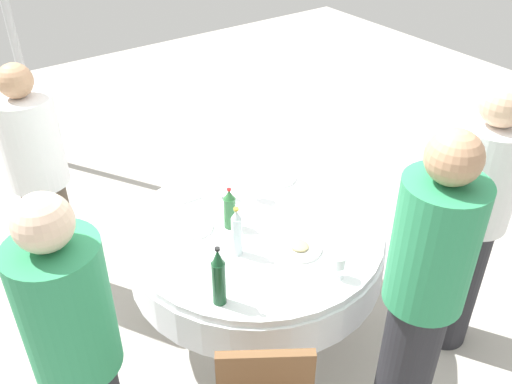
# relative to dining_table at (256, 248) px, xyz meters

# --- Properties ---
(ground_plane) EXTENTS (10.00, 10.00, 0.00)m
(ground_plane) POSITION_rel_dining_table_xyz_m (0.00, 0.00, -0.59)
(ground_plane) COLOR #B7B2A8
(dining_table) EXTENTS (1.43, 1.43, 0.74)m
(dining_table) POSITION_rel_dining_table_xyz_m (0.00, 0.00, 0.00)
(dining_table) COLOR white
(dining_table) RESTS_ON ground_plane
(bottle_green_right) EXTENTS (0.07, 0.07, 0.25)m
(bottle_green_right) POSITION_rel_dining_table_xyz_m (-0.09, -0.11, 0.26)
(bottle_green_right) COLOR #2D6B38
(bottle_green_right) RESTS_ON dining_table
(bottle_dark_green_left) EXTENTS (0.06, 0.06, 0.32)m
(bottle_dark_green_left) POSITION_rel_dining_table_xyz_m (0.37, -0.47, 0.30)
(bottle_dark_green_left) COLOR #194728
(bottle_dark_green_left) RESTS_ON dining_table
(bottle_clear_south) EXTENTS (0.06, 0.06, 0.29)m
(bottle_clear_south) POSITION_rel_dining_table_xyz_m (0.12, -0.21, 0.28)
(bottle_clear_south) COLOR silver
(bottle_clear_south) RESTS_ON dining_table
(wine_glass_mid) EXTENTS (0.07, 0.07, 0.16)m
(wine_glass_mid) POSITION_rel_dining_table_xyz_m (-0.37, -0.01, 0.26)
(wine_glass_mid) COLOR white
(wine_glass_mid) RESTS_ON dining_table
(wine_glass_near) EXTENTS (0.06, 0.06, 0.13)m
(wine_glass_near) POSITION_rel_dining_table_xyz_m (0.56, 0.09, 0.24)
(wine_glass_near) COLOR white
(wine_glass_near) RESTS_ON dining_table
(wine_glass_inner) EXTENTS (0.07, 0.07, 0.16)m
(wine_glass_inner) POSITION_rel_dining_table_xyz_m (-0.23, 0.14, 0.26)
(wine_glass_inner) COLOR white
(wine_glass_inner) RESTS_ON dining_table
(plate_outer) EXTENTS (0.20, 0.20, 0.02)m
(plate_outer) POSITION_rel_dining_table_xyz_m (-0.18, -0.28, 0.16)
(plate_outer) COLOR white
(plate_outer) RESTS_ON dining_table
(plate_far) EXTENTS (0.24, 0.24, 0.04)m
(plate_far) POSITION_rel_dining_table_xyz_m (0.28, 0.07, 0.16)
(plate_far) COLOR white
(plate_far) RESTS_ON dining_table
(plate_west) EXTENTS (0.21, 0.21, 0.02)m
(plate_west) POSITION_rel_dining_table_xyz_m (-0.32, 0.40, 0.16)
(plate_west) COLOR white
(plate_west) RESTS_ON dining_table
(fork_left) EXTENTS (0.18, 0.04, 0.00)m
(fork_left) POSITION_rel_dining_table_xyz_m (-0.04, 0.14, 0.15)
(fork_left) COLOR silver
(fork_left) RESTS_ON dining_table
(folded_napkin) EXTENTS (0.14, 0.14, 0.02)m
(folded_napkin) POSITION_rel_dining_table_xyz_m (-0.49, -0.16, 0.16)
(folded_napkin) COLOR white
(folded_napkin) RESTS_ON dining_table
(person_right) EXTENTS (0.34, 0.34, 1.71)m
(person_right) POSITION_rel_dining_table_xyz_m (0.99, 0.16, 0.31)
(person_right) COLOR #26262B
(person_right) RESTS_ON ground_plane
(person_left) EXTENTS (0.34, 0.34, 1.62)m
(person_left) POSITION_rel_dining_table_xyz_m (0.40, -1.14, 0.26)
(person_left) COLOR #26262B
(person_left) RESTS_ON ground_plane
(person_south) EXTENTS (0.34, 0.34, 1.55)m
(person_south) POSITION_rel_dining_table_xyz_m (-1.01, -0.85, 0.22)
(person_south) COLOR #4C3F33
(person_south) RESTS_ON ground_plane
(person_mid) EXTENTS (0.34, 0.34, 1.65)m
(person_mid) POSITION_rel_dining_table_xyz_m (0.74, 0.86, 0.28)
(person_mid) COLOR #26262B
(person_mid) RESTS_ON ground_plane
(tent_pole_secondary) EXTENTS (0.07, 0.07, 2.57)m
(tent_pole_secondary) POSITION_rel_dining_table_xyz_m (-2.76, -0.44, 0.69)
(tent_pole_secondary) COLOR #B2B5B7
(tent_pole_secondary) RESTS_ON ground_plane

